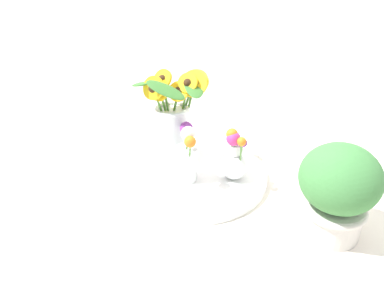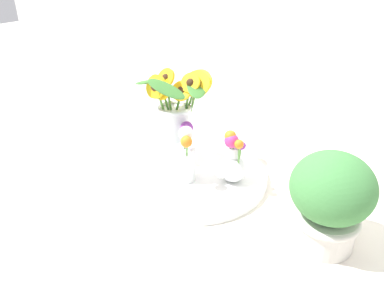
% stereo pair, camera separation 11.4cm
% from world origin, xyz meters
% --- Properties ---
extents(ground_plane, '(6.00, 6.00, 0.00)m').
position_xyz_m(ground_plane, '(0.00, 0.00, 0.00)').
color(ground_plane, silver).
extents(serving_tray, '(0.47, 0.47, 0.02)m').
position_xyz_m(serving_tray, '(0.03, 0.08, 0.01)').
color(serving_tray, white).
rests_on(serving_tray, ground_plane).
extents(mason_jar_sunflowers, '(0.25, 0.22, 0.31)m').
position_xyz_m(mason_jar_sunflowers, '(-0.06, 0.11, 0.17)').
color(mason_jar_sunflowers, silver).
rests_on(mason_jar_sunflowers, serving_tray).
extents(vase_small_center, '(0.10, 0.11, 0.19)m').
position_xyz_m(vase_small_center, '(0.04, 0.04, 0.11)').
color(vase_small_center, white).
rests_on(vase_small_center, serving_tray).
extents(vase_bulb_right, '(0.09, 0.08, 0.17)m').
position_xyz_m(vase_bulb_right, '(0.16, 0.12, 0.09)').
color(vase_bulb_right, white).
rests_on(vase_bulb_right, serving_tray).
extents(potted_plant, '(0.20, 0.20, 0.25)m').
position_xyz_m(potted_plant, '(0.47, 0.05, 0.14)').
color(potted_plant, beige).
rests_on(potted_plant, ground_plane).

